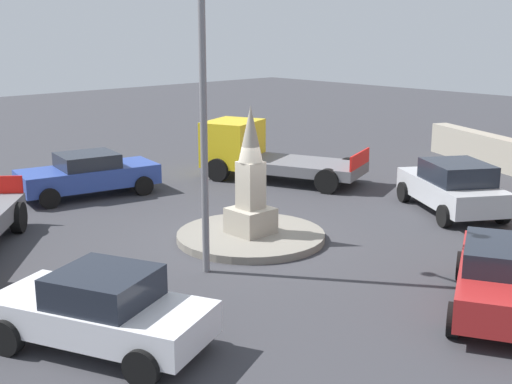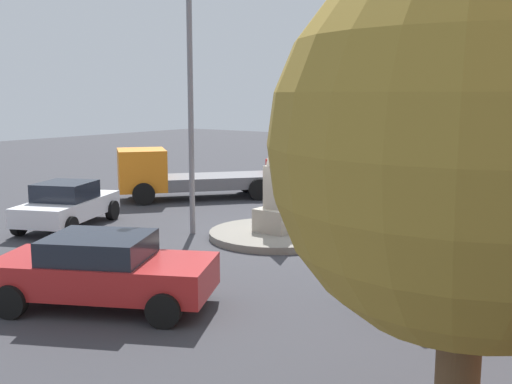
# 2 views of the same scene
# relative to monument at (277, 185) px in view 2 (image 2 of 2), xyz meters

# --- Properties ---
(ground_plane) EXTENTS (80.00, 80.00, 0.00)m
(ground_plane) POSITION_rel_monument_xyz_m (0.00, 0.00, -1.54)
(ground_plane) COLOR #38383D
(traffic_island) EXTENTS (3.90, 3.90, 0.20)m
(traffic_island) POSITION_rel_monument_xyz_m (0.00, 0.00, -1.45)
(traffic_island) COLOR gray
(traffic_island) RESTS_ON ground
(monument) EXTENTS (1.02, 1.02, 3.35)m
(monument) POSITION_rel_monument_xyz_m (0.00, 0.00, 0.00)
(monument) COLOR #9E9687
(monument) RESTS_ON traffic_island
(streetlamp) EXTENTS (2.78, 0.28, 7.76)m
(streetlamp) POSITION_rel_monument_xyz_m (-1.03, 2.34, 3.12)
(streetlamp) COLOR slate
(streetlamp) RESTS_ON ground
(car_blue_near_island) EXTENTS (2.67, 4.70, 1.43)m
(car_blue_near_island) POSITION_rel_monument_xyz_m (7.12, 0.73, -0.81)
(car_blue_near_island) COLOR #2D479E
(car_blue_near_island) RESTS_ON ground
(car_white_passing) EXTENTS (4.22, 3.09, 1.43)m
(car_white_passing) POSITION_rel_monument_xyz_m (-2.72, 6.03, -0.82)
(car_white_passing) COLOR silver
(car_white_passing) RESTS_ON ground
(car_silver_approaching) EXTENTS (4.37, 3.65, 1.59)m
(car_silver_approaching) POSITION_rel_monument_xyz_m (-2.20, -6.19, -0.73)
(car_silver_approaching) COLOR #B7BABF
(car_silver_approaching) RESTS_ON ground
(car_red_parked_right) EXTENTS (3.53, 4.57, 1.42)m
(car_red_parked_right) POSITION_rel_monument_xyz_m (-6.77, -0.57, -0.80)
(car_red_parked_right) COLOR #B22323
(car_red_parked_right) RESTS_ON ground
(truck_yellow_far_side) EXTENTS (6.17, 4.07, 2.07)m
(truck_yellow_far_side) POSITION_rel_monument_xyz_m (5.11, -5.17, -0.57)
(truck_yellow_far_side) COLOR yellow
(truck_yellow_far_side) RESTS_ON ground
(truck_orange_waiting) EXTENTS (6.08, 5.47, 2.00)m
(truck_orange_waiting) POSITION_rel_monument_xyz_m (3.11, 6.86, -0.61)
(truck_orange_waiting) COLOR orange
(truck_orange_waiting) RESTS_ON ground
(tree_near_wall) EXTENTS (3.65, 3.65, 5.49)m
(tree_near_wall) POSITION_rel_monument_xyz_m (-8.71, -8.11, 2.10)
(tree_near_wall) COLOR brown
(tree_near_wall) RESTS_ON ground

